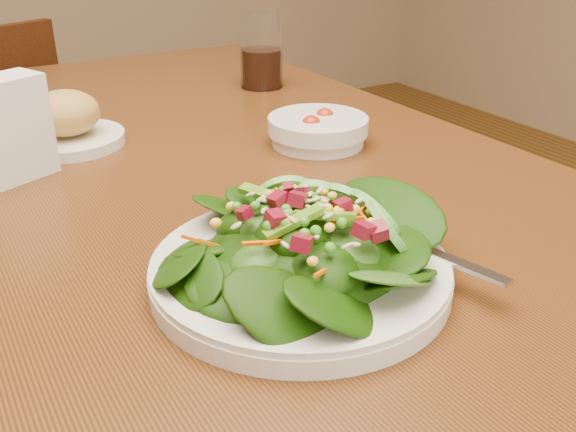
# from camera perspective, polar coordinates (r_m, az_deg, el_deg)

# --- Properties ---
(dining_table) EXTENTS (0.90, 1.40, 0.75)m
(dining_table) POSITION_cam_1_polar(r_m,az_deg,el_deg) (0.82, -10.18, -3.40)
(dining_table) COLOR #602E12
(dining_table) RESTS_ON ground_plane
(salad_plate) EXTENTS (0.27, 0.26, 0.08)m
(salad_plate) POSITION_cam_1_polar(r_m,az_deg,el_deg) (0.55, 1.90, -3.17)
(salad_plate) COLOR silver
(salad_plate) RESTS_ON dining_table
(bread_plate) EXTENTS (0.15, 0.15, 0.08)m
(bread_plate) POSITION_cam_1_polar(r_m,az_deg,el_deg) (0.92, -19.10, 7.80)
(bread_plate) COLOR silver
(bread_plate) RESTS_ON dining_table
(tomato_bowl) EXTENTS (0.14, 0.14, 0.04)m
(tomato_bowl) POSITION_cam_1_polar(r_m,az_deg,el_deg) (0.88, 2.67, 7.65)
(tomato_bowl) COLOR silver
(tomato_bowl) RESTS_ON dining_table
(drinking_glass) EXTENTS (0.08, 0.08, 0.13)m
(drinking_glass) POSITION_cam_1_polar(r_m,az_deg,el_deg) (1.17, -2.38, 14.14)
(drinking_glass) COLOR silver
(drinking_glass) RESTS_ON dining_table
(napkin_holder) EXTENTS (0.11, 0.08, 0.12)m
(napkin_holder) POSITION_cam_1_polar(r_m,az_deg,el_deg) (0.82, -23.82, 7.28)
(napkin_holder) COLOR white
(napkin_holder) RESTS_ON dining_table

